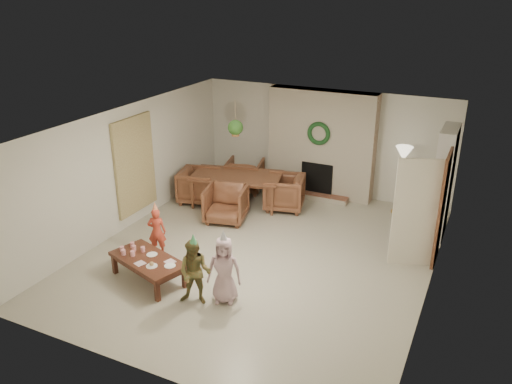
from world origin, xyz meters
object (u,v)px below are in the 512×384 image
Objects in this scene: dining_chair_far at (245,175)px; coffee_table_top at (148,260)px; child_red at (157,232)px; dining_chair_near at (226,204)px; child_plaid at (195,272)px; dining_chair_left at (199,186)px; dining_table at (236,190)px; child_pink at (224,270)px; dining_chair_right at (284,192)px.

coffee_table_top is at bearing 81.05° from dining_chair_far.
child_red reaches higher than coffee_table_top.
child_plaid is (1.02, -2.86, 0.15)m from dining_chair_near.
dining_chair_far is at bearing -113.53° from child_red.
dining_chair_near is 1.00× the size of dining_chair_left.
child_pink reaches higher than dining_table.
child_pink is at bearing 19.03° from coffee_table_top.
coffee_table_top is (-0.92, -3.76, -0.00)m from dining_chair_right.
child_red reaches higher than dining_chair_right.
dining_chair_right is at bearing -90.00° from dining_chair_left.
child_red is at bearing -179.81° from dining_chair_left.
dining_chair_right is 0.63× the size of coffee_table_top.
dining_chair_far is at bearing 112.75° from coffee_table_top.
dining_chair_right reaches higher than coffee_table_top.
dining_table is 1.81× the size of child_pink.
coffee_table_top is at bearing 92.94° from child_red.
dining_chair_right is (1.28, -0.60, 0.00)m from dining_chair_far.
dining_chair_far is at bearing -45.00° from dining_chair_left.
coffee_table_top is 0.92m from child_red.
child_red is (-0.04, -3.53, 0.07)m from dining_chair_far.
dining_table reaches higher than coffee_table_top.
child_red is 1.80m from child_plaid.
dining_chair_left is 3.44m from coffee_table_top.
dining_chair_near and dining_chair_right have the same top height.
child_plaid reaches higher than dining_chair_far.
child_pink reaches higher than coffee_table_top.
child_plaid is (0.15, -3.98, 0.15)m from dining_chair_right.
dining_chair_near is 1.25m from dining_chair_left.
child_red reaches higher than dining_chair_near.
child_pink reaches higher than dining_chair_right.
dining_chair_left is at bearing -90.00° from dining_chair_right.
child_plaid is (2.08, -3.51, 0.15)m from dining_chair_left.
dining_chair_left is 2.54m from child_red.
dining_chair_left is 0.79× the size of child_plaid.
child_red is at bearing 133.87° from coffee_table_top.
dining_table is at bearing -118.18° from child_red.
dining_table is 2.69m from child_red.
dining_chair_near is 0.77× the size of child_pink.
child_plaid reaches higher than dining_table.
dining_chair_near reaches higher than dining_table.
dining_chair_far reaches higher than coffee_table_top.
child_plaid is at bearing -165.76° from child_pink.
dining_chair_right is at bearing 141.34° from dining_chair_far.
dining_chair_left is 0.63× the size of coffee_table_top.
child_plaid is (1.47, -1.04, 0.08)m from child_red.
dining_chair_right is at bearing 0.00° from dining_table.
dining_chair_right is (1.93, 0.47, 0.00)m from dining_chair_left.
dining_table is at bearing 93.80° from child_plaid.
child_pink reaches higher than dining_chair_left.
dining_chair_far is 1.25m from dining_chair_left.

